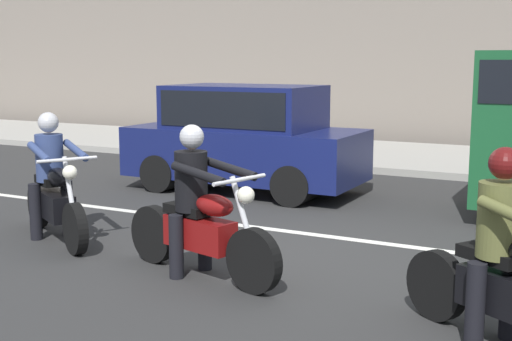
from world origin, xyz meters
TOP-DOWN VIEW (x-y plane):
  - ground_plane at (0.00, 0.00)m, footprint 80.00×80.00m
  - sidewalk_slab at (0.00, 8.00)m, footprint 40.00×4.40m
  - lane_marking_stripe at (0.22, 0.90)m, footprint 18.00×0.14m
  - motorcycle_with_rider_denim_blue at (-2.81, -0.81)m, footprint 1.93×1.19m
  - motorcycle_with_rider_black_leather at (-0.43, -1.22)m, footprint 2.10×0.84m
  - motorcycle_with_rider_olive at (2.64, -1.66)m, footprint 1.84×1.19m
  - parked_hatchback_navy at (-2.26, 3.11)m, footprint 4.00×1.76m

SIDE VIEW (x-z plane):
  - ground_plane at x=0.00m, z-range 0.00..0.00m
  - lane_marking_stripe at x=0.22m, z-range 0.00..0.01m
  - sidewalk_slab at x=0.00m, z-range 0.00..0.14m
  - motorcycle_with_rider_black_leather at x=-0.43m, z-range -0.14..1.43m
  - motorcycle_with_rider_olive at x=2.64m, z-range -0.14..1.43m
  - motorcycle_with_rider_denim_blue at x=-2.81m, z-range -0.14..1.44m
  - parked_hatchback_navy at x=-2.26m, z-range 0.04..1.84m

